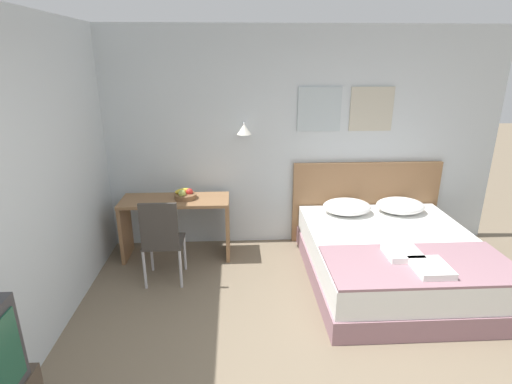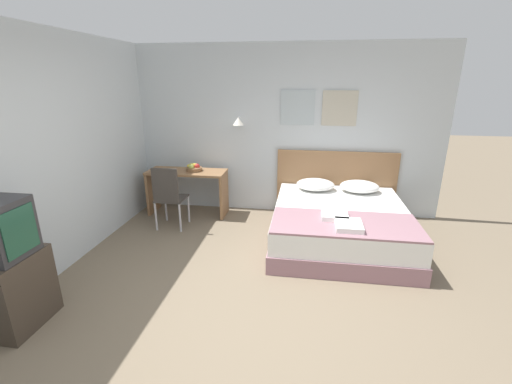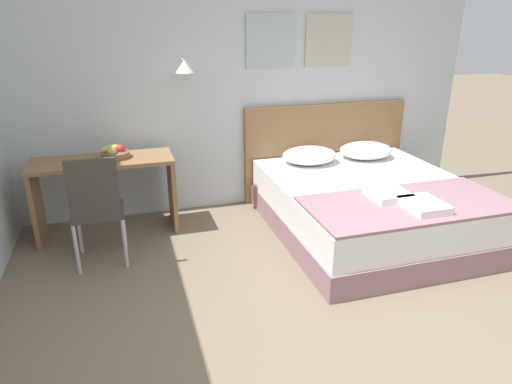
{
  "view_description": "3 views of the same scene",
  "coord_description": "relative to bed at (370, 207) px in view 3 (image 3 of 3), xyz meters",
  "views": [
    {
      "loc": [
        -0.65,
        -1.93,
        2.3
      ],
      "look_at": [
        -0.47,
        1.63,
        1.09
      ],
      "focal_mm": 28.0,
      "sensor_mm": 36.0,
      "label": 1
    },
    {
      "loc": [
        0.52,
        -2.59,
        2.12
      ],
      "look_at": [
        -0.12,
        1.68,
        0.69
      ],
      "focal_mm": 24.0,
      "sensor_mm": 36.0,
      "label": 2
    },
    {
      "loc": [
        -1.17,
        -1.71,
        1.93
      ],
      "look_at": [
        -0.24,
        1.38,
        0.69
      ],
      "focal_mm": 32.0,
      "sensor_mm": 36.0,
      "label": 3
    }
  ],
  "objects": [
    {
      "name": "wall_back",
      "position": [
        -1.0,
        1.09,
        1.08
      ],
      "size": [
        5.21,
        0.31,
        2.65
      ],
      "color": "silver",
      "rests_on": "ground_plane"
    },
    {
      "name": "bed",
      "position": [
        0.0,
        0.0,
        0.0
      ],
      "size": [
        1.76,
        2.0,
        0.5
      ],
      "color": "gray",
      "rests_on": "ground_plane"
    },
    {
      "name": "headboard",
      "position": [
        0.0,
        1.03,
        0.27
      ],
      "size": [
        1.88,
        0.06,
        1.05
      ],
      "color": "#8E6642",
      "rests_on": "ground_plane"
    },
    {
      "name": "pillow_left",
      "position": [
        -0.33,
        0.72,
        0.34
      ],
      "size": [
        0.58,
        0.47,
        0.16
      ],
      "color": "white",
      "rests_on": "bed"
    },
    {
      "name": "pillow_right",
      "position": [
        0.33,
        0.72,
        0.34
      ],
      "size": [
        0.58,
        0.47,
        0.16
      ],
      "color": "white",
      "rests_on": "bed"
    },
    {
      "name": "throw_blanket",
      "position": [
        0.0,
        -0.58,
        0.27
      ],
      "size": [
        1.71,
        0.8,
        0.02
      ],
      "color": "gray",
      "rests_on": "bed"
    },
    {
      "name": "folded_towel_near_foot",
      "position": [
        -0.11,
        -0.44,
        0.31
      ],
      "size": [
        0.31,
        0.31,
        0.06
      ],
      "color": "white",
      "rests_on": "throw_blanket"
    },
    {
      "name": "folded_towel_mid_bed",
      "position": [
        0.03,
        -0.72,
        0.31
      ],
      "size": [
        0.29,
        0.35,
        0.06
      ],
      "color": "white",
      "rests_on": "throw_blanket"
    },
    {
      "name": "desk",
      "position": [
        -2.37,
        0.7,
        0.26
      ],
      "size": [
        1.25,
        0.48,
        0.73
      ],
      "color": "#8E6642",
      "rests_on": "ground_plane"
    },
    {
      "name": "desk_chair",
      "position": [
        -2.43,
        0.06,
        0.3
      ],
      "size": [
        0.41,
        0.41,
        0.94
      ],
      "color": "#3D3833",
      "rests_on": "ground_plane"
    },
    {
      "name": "fruit_bowl",
      "position": [
        -2.25,
        0.72,
        0.52
      ],
      "size": [
        0.26,
        0.26,
        0.12
      ],
      "color": "brown",
      "rests_on": "desk"
    }
  ]
}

